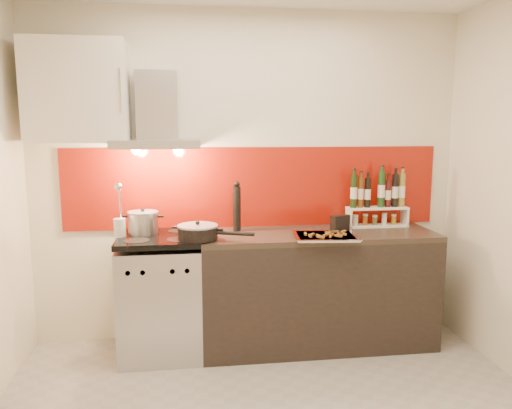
{
  "coord_description": "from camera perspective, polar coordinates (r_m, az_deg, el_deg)",
  "views": [
    {
      "loc": [
        -0.47,
        -2.55,
        1.72
      ],
      "look_at": [
        0.0,
        0.95,
        1.15
      ],
      "focal_mm": 35.0,
      "sensor_mm": 36.0,
      "label": 1
    }
  ],
  "objects": [
    {
      "name": "caddy_box",
      "position": [
        3.92,
        9.57,
        -2.13
      ],
      "size": [
        0.16,
        0.12,
        0.13
      ],
      "primitive_type": "cube",
      "rotation": [
        0.0,
        0.0,
        0.41
      ],
      "color": "black",
      "rests_on": "counter"
    },
    {
      "name": "range_hood",
      "position": [
        3.8,
        -11.28,
        9.33
      ],
      "size": [
        0.62,
        0.5,
        0.61
      ],
      "color": "#B7B7BA",
      "rests_on": "back_wall"
    },
    {
      "name": "saute_pan",
      "position": [
        3.58,
        -6.58,
        -3.13
      ],
      "size": [
        0.54,
        0.3,
        0.13
      ],
      "color": "black",
      "rests_on": "range_stove"
    },
    {
      "name": "upper_cabinet",
      "position": [
        3.86,
        -19.74,
        12.06
      ],
      "size": [
        0.7,
        0.35,
        0.72
      ],
      "primitive_type": "cube",
      "color": "silver",
      "rests_on": "back_wall"
    },
    {
      "name": "backsplash",
      "position": [
        4.0,
        -0.13,
        1.99
      ],
      "size": [
        3.0,
        0.02,
        0.64
      ],
      "primitive_type": "cube",
      "color": "#931608",
      "rests_on": "back_wall"
    },
    {
      "name": "back_wall",
      "position": [
        4.0,
        -0.86,
        3.13
      ],
      "size": [
        3.4,
        0.02,
        2.6
      ],
      "primitive_type": "cube",
      "color": "silver",
      "rests_on": "ground"
    },
    {
      "name": "range_stove",
      "position": [
        3.87,
        -10.8,
        -10.3
      ],
      "size": [
        0.6,
        0.6,
        0.91
      ],
      "color": "#B7B7BA",
      "rests_on": "ground"
    },
    {
      "name": "baking_tray",
      "position": [
        3.67,
        7.97,
        -3.58
      ],
      "size": [
        0.5,
        0.4,
        0.03
      ],
      "color": "silver",
      "rests_on": "counter"
    },
    {
      "name": "counter",
      "position": [
        3.98,
        6.95,
        -9.49
      ],
      "size": [
        1.8,
        0.6,
        0.9
      ],
      "color": "black",
      "rests_on": "ground"
    },
    {
      "name": "stock_pot",
      "position": [
        3.82,
        -12.78,
        -2.02
      ],
      "size": [
        0.23,
        0.23,
        0.2
      ],
      "color": "#B7B7BA",
      "rests_on": "range_stove"
    },
    {
      "name": "utensil_jar",
      "position": [
        3.74,
        -15.33,
        -1.9
      ],
      "size": [
        0.09,
        0.13,
        0.41
      ],
      "color": "silver",
      "rests_on": "range_stove"
    },
    {
      "name": "pepper_mill",
      "position": [
        3.85,
        -2.21,
        -0.27
      ],
      "size": [
        0.06,
        0.06,
        0.39
      ],
      "color": "black",
      "rests_on": "counter"
    },
    {
      "name": "step_shelf",
      "position": [
        4.13,
        13.77,
        0.28
      ],
      "size": [
        0.49,
        0.13,
        0.45
      ],
      "color": "white",
      "rests_on": "counter"
    }
  ]
}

